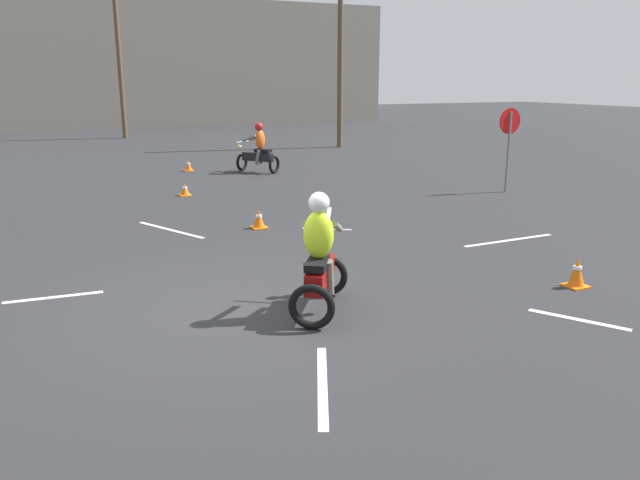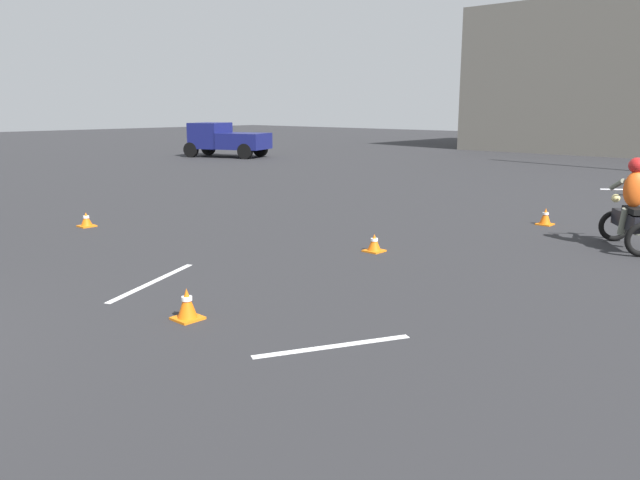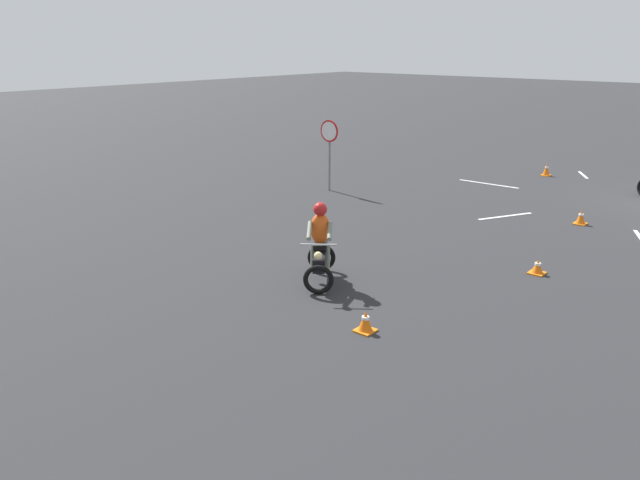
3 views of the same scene
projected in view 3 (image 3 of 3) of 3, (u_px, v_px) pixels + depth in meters
The scene contains 9 objects.
motorcycle_rider_background at pixel (320, 248), 12.60m from camera, with size 1.32×1.48×1.66m.
stop_sign at pixel (329, 141), 20.08m from camera, with size 0.70×0.08×2.30m.
traffic_cone_near_left at pixel (538, 267), 13.18m from camera, with size 0.32×0.32×0.32m.
traffic_cone_mid_center at pixel (547, 170), 22.74m from camera, with size 0.32×0.32×0.45m.
traffic_cone_mid_left at pixel (581, 217), 16.73m from camera, with size 0.32×0.32×0.39m.
traffic_cone_far_right at pixel (365, 322), 10.55m from camera, with size 0.32×0.32×0.37m.
lane_stripe_e at pixel (488, 184), 21.51m from camera, with size 0.10×2.17×0.01m, color silver.
lane_stripe_ne at pixel (505, 216), 17.55m from camera, with size 0.10×1.80×0.01m, color silver.
lane_stripe_se at pixel (583, 175), 22.93m from camera, with size 0.10×1.28×0.01m, color silver.
Camera 3 is at (-2.94, 21.14, 4.72)m, focal length 35.00 mm.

